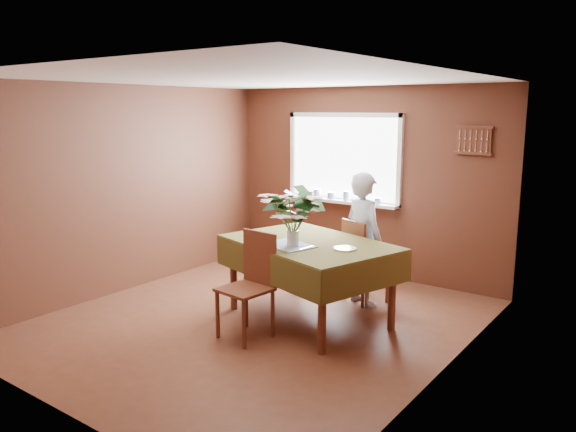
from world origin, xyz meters
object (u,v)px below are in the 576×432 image
Objects in this scene: chair_near at (251,281)px; seated_woman at (364,239)px; chair_far at (360,258)px; flower_bouquet at (293,212)px; dining_table at (309,251)px.

seated_woman reaches higher than chair_near.
flower_bouquet reaches higher than chair_far.
seated_woman is (0.04, -0.02, 0.23)m from chair_far.
seated_woman is at bearing 90.00° from dining_table.
chair_near is at bearing 96.64° from seated_woman.
flower_bouquet is at bearing -78.68° from dining_table.
dining_table is 0.74m from chair_near.
chair_near reaches higher than dining_table.
dining_table is at bearing 85.25° from flower_bouquet.
chair_near is 0.68× the size of seated_woman.
chair_far is 0.94× the size of chair_near.
chair_near is 0.80m from flower_bouquet.
seated_woman reaches higher than flower_bouquet.
flower_bouquet is (-0.02, -0.26, 0.46)m from dining_table.
chair_far is 0.24m from seated_woman.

